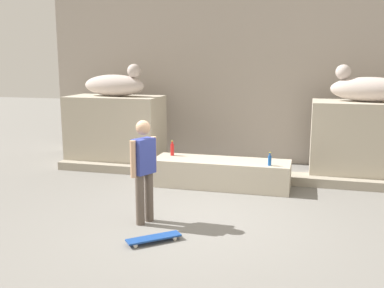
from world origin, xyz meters
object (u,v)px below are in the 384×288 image
skater (144,167)px  bottle_blue (270,160)px  statue_reclining_left (115,84)px  statue_reclining_right (368,88)px  skateboard (154,238)px  bottle_red (172,149)px

skater → bottle_blue: (1.80, 2.10, -0.25)m
statue_reclining_left → skater: statue_reclining_left is taller
statue_reclining_right → skateboard: bearing=63.9°
statue_reclining_right → skateboard: 5.73m
statue_reclining_left → skateboard: statue_reclining_left is taller
statue_reclining_right → bottle_red: 4.32m
skateboard → statue_reclining_right: bearing=12.4°
skateboard → bottle_blue: bottle_blue is taller
statue_reclining_right → bottle_blue: 2.73m
bottle_red → bottle_blue: 2.14m
statue_reclining_right → bottle_red: (-3.98, -1.08, -1.30)m
statue_reclining_right → skater: 5.24m
skater → bottle_red: bearing=32.1°
skater → skateboard: 1.18m
skateboard → bottle_blue: (1.39, 2.81, 0.61)m
skateboard → bottle_blue: size_ratio=2.80×
skater → bottle_blue: bearing=-15.5°
statue_reclining_left → bottle_blue: 4.34m
skater → skateboard: (0.40, -0.71, -0.86)m
statue_reclining_right → bottle_blue: bearing=49.5°
statue_reclining_left → statue_reclining_right: (5.73, 0.01, 0.00)m
statue_reclining_left → skateboard: (2.47, -4.28, -1.94)m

